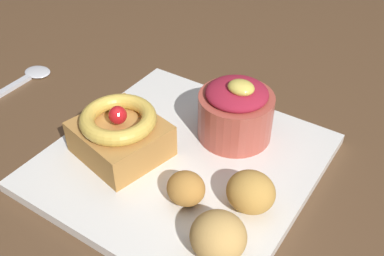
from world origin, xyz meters
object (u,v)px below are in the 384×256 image
cake_slice (120,133)px  berry_ramekin (236,111)px  fritter_middle (251,192)px  spoon (23,80)px  front_plate (182,162)px  fritter_back (218,236)px  fritter_front (186,188)px

cake_slice → berry_ramekin: (0.09, 0.09, 0.01)m
fritter_middle → spoon: size_ratio=0.37×
front_plate → fritter_back: 0.13m
fritter_back → fritter_front: bearing=148.7°
fritter_front → spoon: (-0.32, 0.07, -0.03)m
fritter_front → fritter_back: size_ratio=0.77×
front_plate → berry_ramekin: size_ratio=3.22×
berry_ramekin → spoon: 0.32m
cake_slice → fritter_middle: cake_slice is taller
berry_ramekin → fritter_middle: 0.11m
berry_ramekin → fritter_middle: (0.07, -0.09, -0.01)m
front_plate → berry_ramekin: berry_ramekin is taller
cake_slice → fritter_front: bearing=-11.7°
front_plate → fritter_back: fritter_back is taller
cake_slice → fritter_back: (0.16, -0.05, -0.01)m
cake_slice → berry_ramekin: size_ratio=1.26×
cake_slice → spoon: (-0.22, 0.05, -0.04)m
cake_slice → fritter_middle: 0.15m
cake_slice → fritter_back: bearing=-19.4°
front_plate → fritter_middle: (0.09, -0.02, 0.03)m
cake_slice → fritter_middle: (0.15, 0.01, -0.01)m
front_plate → fritter_middle: fritter_middle is taller
fritter_middle → fritter_front: bearing=-153.5°
front_plate → spoon: size_ratio=2.14×
berry_ramekin → spoon: berry_ramekin is taller
cake_slice → fritter_front: (0.10, -0.02, -0.01)m
berry_ramekin → fritter_back: berry_ramekin is taller
front_plate → fritter_front: size_ratio=7.13×
berry_ramekin → fritter_back: size_ratio=1.70×
cake_slice → fritter_front: 0.10m
front_plate → berry_ramekin: bearing=67.0°
spoon → berry_ramekin: bearing=-82.6°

